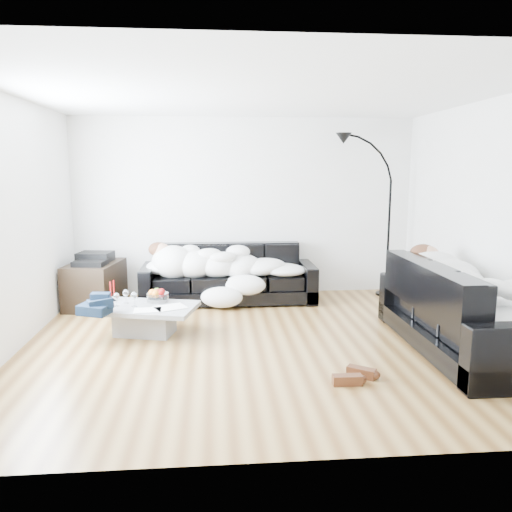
{
  "coord_description": "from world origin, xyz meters",
  "views": [
    {
      "loc": [
        -0.47,
        -5.15,
        1.85
      ],
      "look_at": [
        0.0,
        0.3,
        0.9
      ],
      "focal_mm": 35.0,
      "sensor_mm": 36.0,
      "label": 1
    }
  ],
  "objects": [
    {
      "name": "ground",
      "position": [
        0.0,
        0.0,
        0.0
      ],
      "size": [
        5.0,
        5.0,
        0.0
      ],
      "primitive_type": "plane",
      "color": "brown",
      "rests_on": "ground"
    },
    {
      "name": "wall_back",
      "position": [
        0.0,
        2.25,
        1.3
      ],
      "size": [
        5.0,
        0.02,
        2.6
      ],
      "primitive_type": "cube",
      "color": "silver",
      "rests_on": "ground"
    },
    {
      "name": "wall_left",
      "position": [
        -2.5,
        0.0,
        1.3
      ],
      "size": [
        0.02,
        4.5,
        2.6
      ],
      "primitive_type": "cube",
      "color": "silver",
      "rests_on": "ground"
    },
    {
      "name": "wall_right",
      "position": [
        2.5,
        0.0,
        1.3
      ],
      "size": [
        0.02,
        4.5,
        2.6
      ],
      "primitive_type": "cube",
      "color": "silver",
      "rests_on": "ground"
    },
    {
      "name": "ceiling",
      "position": [
        0.0,
        0.0,
        2.6
      ],
      "size": [
        5.0,
        5.0,
        0.0
      ],
      "primitive_type": "plane",
      "color": "white",
      "rests_on": "ground"
    },
    {
      "name": "sofa_back",
      "position": [
        -0.26,
        1.76,
        0.4
      ],
      "size": [
        2.42,
        0.84,
        0.79
      ],
      "primitive_type": "cube",
      "color": "black",
      "rests_on": "ground"
    },
    {
      "name": "sofa_right",
      "position": [
        2.06,
        -0.39,
        0.45
      ],
      "size": [
        0.96,
        2.24,
        0.91
      ],
      "primitive_type": "cube",
      "rotation": [
        0.0,
        0.0,
        1.57
      ],
      "color": "black",
      "rests_on": "ground"
    },
    {
      "name": "sleeper_back",
      "position": [
        -0.26,
        1.71,
        0.63
      ],
      "size": [
        2.05,
        0.71,
        0.41
      ],
      "primitive_type": null,
      "color": "white",
      "rests_on": "sofa_back"
    },
    {
      "name": "sleeper_right",
      "position": [
        2.06,
        -0.39,
        0.66
      ],
      "size": [
        0.81,
        1.92,
        0.47
      ],
      "primitive_type": null,
      "rotation": [
        0.0,
        0.0,
        1.57
      ],
      "color": "white",
      "rests_on": "sofa_right"
    },
    {
      "name": "teal_cushion",
      "position": [
        2.0,
        0.31,
        0.72
      ],
      "size": [
        0.42,
        0.38,
        0.2
      ],
      "primitive_type": "ellipsoid",
      "rotation": [
        0.0,
        0.0,
        0.24
      ],
      "color": "#0A483C",
      "rests_on": "sofa_right"
    },
    {
      "name": "coffee_table",
      "position": [
        -1.26,
        0.39,
        0.17
      ],
      "size": [
        1.27,
        0.93,
        0.33
      ],
      "primitive_type": "cube",
      "rotation": [
        0.0,
        0.0,
        -0.25
      ],
      "color": "#939699",
      "rests_on": "ground"
    },
    {
      "name": "fruit_bowl",
      "position": [
        -1.13,
        0.57,
        0.41
      ],
      "size": [
        0.27,
        0.27,
        0.16
      ],
      "primitive_type": "cylinder",
      "rotation": [
        0.0,
        0.0,
        -0.09
      ],
      "color": "white",
      "rests_on": "coffee_table"
    },
    {
      "name": "wine_glass_a",
      "position": [
        -1.48,
        0.51,
        0.41
      ],
      "size": [
        0.08,
        0.08,
        0.16
      ],
      "primitive_type": "cylinder",
      "rotation": [
        0.0,
        0.0,
        -0.17
      ],
      "color": "white",
      "rests_on": "coffee_table"
    },
    {
      "name": "wine_glass_b",
      "position": [
        -1.56,
        0.39,
        0.41
      ],
      "size": [
        0.08,
        0.08,
        0.15
      ],
      "primitive_type": "cylinder",
      "rotation": [
        0.0,
        0.0,
        0.3
      ],
      "color": "white",
      "rests_on": "coffee_table"
    },
    {
      "name": "wine_glass_c",
      "position": [
        -1.37,
        0.36,
        0.42
      ],
      "size": [
        0.09,
        0.09,
        0.17
      ],
      "primitive_type": "cylinder",
      "rotation": [
        0.0,
        0.0,
        0.28
      ],
      "color": "white",
      "rests_on": "coffee_table"
    },
    {
      "name": "candle_left",
      "position": [
        -1.67,
        0.6,
        0.45
      ],
      "size": [
        0.05,
        0.05,
        0.23
      ],
      "primitive_type": "cylinder",
      "rotation": [
        0.0,
        0.0,
        -0.26
      ],
      "color": "maroon",
      "rests_on": "coffee_table"
    },
    {
      "name": "candle_right",
      "position": [
        -1.64,
        0.65,
        0.45
      ],
      "size": [
        0.05,
        0.05,
        0.24
      ],
      "primitive_type": "cylinder",
      "rotation": [
        0.0,
        0.0,
        0.25
      ],
      "color": "maroon",
      "rests_on": "coffee_table"
    },
    {
      "name": "newspaper_a",
      "position": [
        -0.96,
        0.28,
        0.34
      ],
      "size": [
        0.41,
        0.37,
        0.01
      ],
      "primitive_type": "cube",
      "rotation": [
        0.0,
        0.0,
        0.44
      ],
      "color": "silver",
      "rests_on": "coffee_table"
    },
    {
      "name": "newspaper_b",
      "position": [
        -1.2,
        0.19,
        0.34
      ],
      "size": [
        0.31,
        0.23,
        0.01
      ],
      "primitive_type": "cube",
      "rotation": [
        0.0,
        0.0,
        0.06
      ],
      "color": "silver",
      "rests_on": "coffee_table"
    },
    {
      "name": "navy_jacket",
      "position": [
        -1.71,
        0.12,
        0.49
      ],
      "size": [
        0.34,
        0.28,
        0.16
      ],
      "primitive_type": null,
      "rotation": [
        0.0,
        0.0,
        0.04
      ],
      "color": "black",
      "rests_on": "coffee_table"
    },
    {
      "name": "shoes",
      "position": [
        0.75,
        -1.07,
        0.05
      ],
      "size": [
        0.49,
        0.4,
        0.1
      ],
      "primitive_type": null,
      "rotation": [
        0.0,
        0.0,
        -0.22
      ],
      "color": "#472311",
      "rests_on": "ground"
    },
    {
      "name": "av_cabinet",
      "position": [
        -2.09,
        1.64,
        0.3
      ],
      "size": [
        0.74,
        0.97,
        0.6
      ],
      "primitive_type": "cube",
      "rotation": [
        0.0,
        0.0,
        -0.17
      ],
      "color": "black",
      "rests_on": "ground"
    },
    {
      "name": "stereo",
      "position": [
        -2.09,
        1.64,
        0.67
      ],
      "size": [
        0.49,
        0.4,
        0.13
      ],
      "primitive_type": "cube",
      "rotation": [
        0.0,
        0.0,
        -0.15
      ],
      "color": "black",
      "rests_on": "av_cabinet"
    },
    {
      "name": "floor_lamp",
      "position": [
        2.09,
        1.92,
        1.04
      ],
      "size": [
        0.76,
        0.32,
        2.08
      ],
      "primitive_type": null,
      "rotation": [
        0.0,
        0.0,
        -0.02
      ],
      "color": "black",
      "rests_on": "ground"
    }
  ]
}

